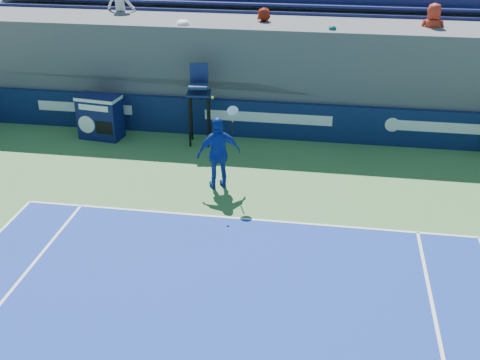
# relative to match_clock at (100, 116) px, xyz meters

# --- Properties ---
(back_hoarding) EXTENTS (20.40, 0.21, 1.20)m
(back_hoarding) POSITION_rel_match_clock_xyz_m (5.21, 0.81, -0.14)
(back_hoarding) COLOR #0C1944
(back_hoarding) RESTS_ON ground
(match_clock) EXTENTS (1.40, 0.89, 1.40)m
(match_clock) POSITION_rel_match_clock_xyz_m (0.00, 0.00, 0.00)
(match_clock) COLOR #0E1549
(match_clock) RESTS_ON ground
(umpire_chair) EXTENTS (0.78, 0.78, 2.48)m
(umpire_chair) POSITION_rel_match_clock_xyz_m (3.18, 0.08, 0.79)
(umpire_chair) COLOR black
(umpire_chair) RESTS_ON ground
(tennis_player) EXTENTS (1.24, 0.92, 2.57)m
(tennis_player) POSITION_rel_match_clock_xyz_m (4.33, -2.82, 0.25)
(tennis_player) COLOR #123098
(tennis_player) RESTS_ON apron
(stadium_seating) EXTENTS (21.00, 4.05, 4.45)m
(stadium_seating) POSITION_rel_match_clock_xyz_m (5.19, 2.86, 1.10)
(stadium_seating) COLOR #4D4E52
(stadium_seating) RESTS_ON ground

